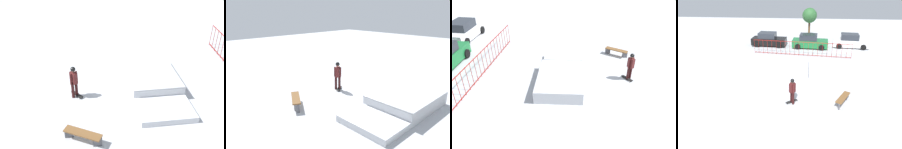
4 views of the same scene
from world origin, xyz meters
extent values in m
plane|color=#B7BABF|center=(0.00, 0.00, 0.00)|extent=(60.00, 60.00, 0.00)
cube|color=silver|center=(-1.07, 0.95, 0.35)|extent=(3.65, 2.67, 0.70)
cube|color=silver|center=(1.63, 0.90, 0.15)|extent=(1.85, 2.63, 0.30)
cylinder|color=gray|center=(0.73, 0.92, 0.70)|extent=(0.13, 2.60, 0.08)
cylinder|color=black|center=(-0.33, -3.11, 0.41)|extent=(0.15, 0.15, 0.82)
cylinder|color=black|center=(-0.21, -3.29, 0.41)|extent=(0.15, 0.15, 0.82)
cube|color=#4C1919|center=(-0.27, -3.20, 1.12)|extent=(0.44, 0.40, 0.60)
cylinder|color=#4C1919|center=(-0.37, -3.05, 1.12)|extent=(0.09, 0.09, 0.60)
cylinder|color=#4C1919|center=(-0.17, -3.34, 1.12)|extent=(0.09, 0.09, 0.60)
sphere|color=tan|center=(-0.27, -3.20, 1.57)|extent=(0.22, 0.22, 0.22)
sphere|color=black|center=(-0.27, -3.20, 1.60)|extent=(0.25, 0.25, 0.25)
cube|color=black|center=(-0.31, -3.10, 0.08)|extent=(0.76, 0.64, 0.02)
cylinder|color=silver|center=(-0.16, -2.84, 0.03)|extent=(0.06, 0.06, 0.06)
cylinder|color=silver|center=(-0.02, -3.02, 0.03)|extent=(0.06, 0.06, 0.06)
cylinder|color=silver|center=(-0.61, -3.17, 0.03)|extent=(0.06, 0.06, 0.06)
cylinder|color=silver|center=(-0.47, -3.36, 0.03)|extent=(0.06, 0.06, 0.06)
cylinder|color=maroon|center=(-5.07, 6.41, 0.75)|extent=(0.03, 0.03, 1.50)
cylinder|color=maroon|center=(-4.59, 6.36, 0.75)|extent=(0.03, 0.03, 1.50)
cylinder|color=maroon|center=(-4.11, 6.31, 0.75)|extent=(0.03, 0.03, 1.50)
cylinder|color=maroon|center=(-3.62, 6.26, 0.75)|extent=(0.03, 0.03, 1.50)
cylinder|color=maroon|center=(-3.14, 6.21, 0.75)|extent=(0.03, 0.03, 1.50)
cube|color=brown|center=(2.90, -2.96, 0.45)|extent=(1.15, 1.59, 0.06)
cube|color=#4C4C51|center=(2.58, -3.53, 0.21)|extent=(0.08, 0.36, 0.42)
cube|color=#4C4C51|center=(3.23, -2.40, 0.21)|extent=(0.08, 0.36, 0.42)
camera|label=1|loc=(10.72, -2.94, 7.96)|focal=42.09mm
camera|label=2|loc=(8.31, 5.70, 4.76)|focal=34.32mm
camera|label=3|loc=(-11.89, 0.44, 7.48)|focal=35.76mm
camera|label=4|loc=(0.46, -13.61, 6.90)|focal=31.23mm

